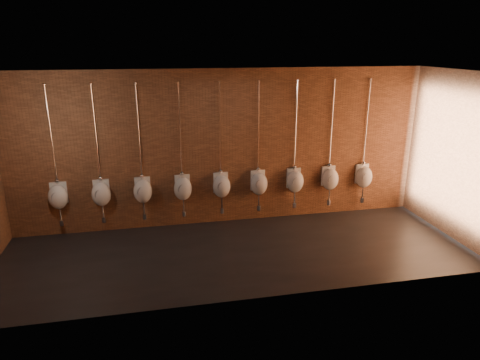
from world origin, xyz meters
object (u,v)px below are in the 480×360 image
at_px(urinal_0, 58,196).
at_px(urinal_7, 330,178).
at_px(urinal_6, 295,181).
at_px(urinal_3, 183,188).
at_px(urinal_4, 222,185).
at_px(urinal_5, 259,183).
at_px(urinal_8, 364,176).
at_px(urinal_2, 143,190).
at_px(urinal_1, 101,193).

bearing_deg(urinal_0, urinal_7, 0.00).
bearing_deg(urinal_6, urinal_3, 180.00).
distance_m(urinal_3, urinal_7, 3.19).
bearing_deg(urinal_4, urinal_5, 0.00).
height_order(urinal_7, urinal_8, same).
relative_size(urinal_5, urinal_7, 1.00).
bearing_deg(urinal_3, urinal_4, 0.00).
relative_size(urinal_4, urinal_7, 1.00).
relative_size(urinal_3, urinal_6, 1.00).
bearing_deg(urinal_8, urinal_2, 180.00).
xyz_separation_m(urinal_1, urinal_7, (4.79, 0.00, 0.00)).
distance_m(urinal_3, urinal_6, 2.39).
height_order(urinal_3, urinal_6, same).
height_order(urinal_0, urinal_7, same).
bearing_deg(urinal_5, urinal_3, 180.00).
bearing_deg(urinal_7, urinal_1, 180.00).
distance_m(urinal_4, urinal_7, 2.39).
xyz_separation_m(urinal_4, urinal_6, (1.60, 0.00, 0.00)).
bearing_deg(urinal_5, urinal_7, 0.00).
bearing_deg(urinal_6, urinal_8, 0.00).
bearing_deg(urinal_2, urinal_4, 0.00).
xyz_separation_m(urinal_5, urinal_6, (0.80, 0.00, 0.00)).
height_order(urinal_4, urinal_7, same).
relative_size(urinal_0, urinal_4, 1.00).
bearing_deg(urinal_2, urinal_3, 0.00).
xyz_separation_m(urinal_3, urinal_7, (3.19, 0.00, 0.00)).
distance_m(urinal_4, urinal_6, 1.60).
relative_size(urinal_2, urinal_6, 1.00).
xyz_separation_m(urinal_3, urinal_8, (3.99, 0.00, 0.00)).
height_order(urinal_3, urinal_8, same).
height_order(urinal_4, urinal_5, same).
height_order(urinal_0, urinal_3, same).
bearing_deg(urinal_1, urinal_6, 0.00).
bearing_deg(urinal_4, urinal_1, 180.00).
height_order(urinal_2, urinal_8, same).
bearing_deg(urinal_8, urinal_6, 180.00).
xyz_separation_m(urinal_0, urinal_7, (5.58, 0.00, 0.00)).
bearing_deg(urinal_7, urinal_8, 0.00).
bearing_deg(urinal_4, urinal_7, 0.00).
bearing_deg(urinal_2, urinal_0, 180.00).
height_order(urinal_1, urinal_5, same).
xyz_separation_m(urinal_0, urinal_3, (2.39, 0.00, 0.00)).
relative_size(urinal_0, urinal_6, 1.00).
distance_m(urinal_3, urinal_8, 3.99).
bearing_deg(urinal_4, urinal_8, 0.00).
xyz_separation_m(urinal_5, urinal_7, (1.60, 0.00, 0.00)).
height_order(urinal_2, urinal_7, same).
bearing_deg(urinal_1, urinal_8, 0.00).
height_order(urinal_5, urinal_8, same).
bearing_deg(urinal_6, urinal_4, 180.00).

